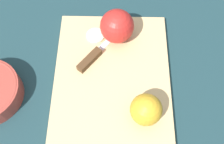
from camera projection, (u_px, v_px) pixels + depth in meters
ground_plane at (112, 78)px, 0.67m from camera, size 4.00×4.00×0.00m
cutting_board at (112, 77)px, 0.66m from camera, size 0.40×0.32×0.02m
apple_half_left at (146, 109)px, 0.58m from camera, size 0.07×0.07×0.07m
apple_half_right at (117, 26)px, 0.67m from camera, size 0.09×0.09×0.09m
knife at (92, 57)px, 0.67m from camera, size 0.13×0.13×0.02m
apple_slice at (95, 36)px, 0.71m from camera, size 0.05×0.05×0.00m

